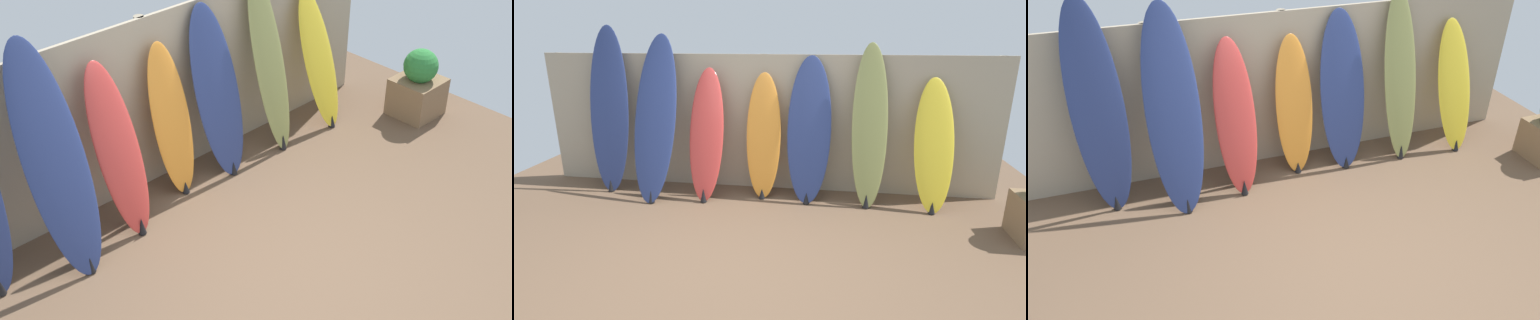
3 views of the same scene
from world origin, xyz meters
TOP-DOWN VIEW (x-y plane):
  - ground at (0.00, 0.00)m, footprint 7.68×7.68m
  - fence_back at (-0.00, 2.01)m, footprint 6.08×0.11m
  - surfboard_navy_0 at (-2.01, 1.70)m, footprint 0.55×0.48m
  - surfboard_navy_1 at (-1.31, 1.53)m, footprint 0.59×0.79m
  - surfboard_red_2 at (-0.66, 1.58)m, footprint 0.44×0.59m
  - surfboard_orange_3 at (0.05, 1.71)m, footprint 0.45×0.39m
  - surfboard_navy_4 at (0.63, 1.69)m, footprint 0.55×0.53m
  - surfboard_olive_5 at (1.36, 1.68)m, footprint 0.45×0.56m
  - surfboard_yellow_6 at (2.12, 1.64)m, footprint 0.48×0.61m

SIDE VIEW (x-z plane):
  - ground at x=0.00m, z-range 0.00..0.00m
  - surfboard_yellow_6 at x=2.12m, z-range -0.01..1.55m
  - surfboard_orange_3 at x=0.05m, z-range -0.01..1.58m
  - surfboard_red_2 at x=-0.66m, z-range -0.01..1.64m
  - surfboard_navy_4 at x=0.63m, z-range -0.01..1.79m
  - fence_back at x=0.00m, z-range 0.00..1.80m
  - surfboard_olive_5 at x=1.36m, z-range -0.02..1.94m
  - surfboard_navy_1 at x=-1.31m, z-range -0.01..2.05m
  - surfboard_navy_0 at x=-2.01m, z-range -0.02..2.15m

